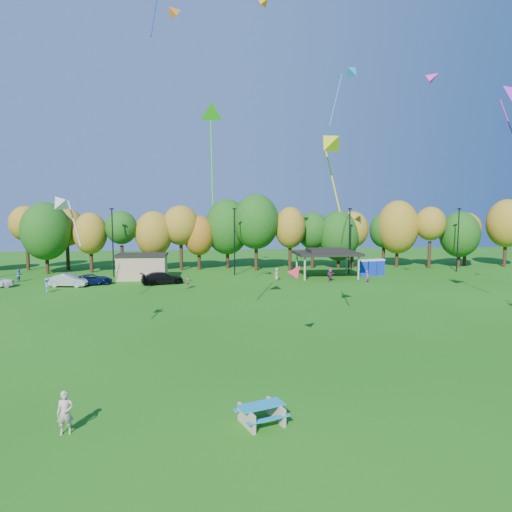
{
  "coord_description": "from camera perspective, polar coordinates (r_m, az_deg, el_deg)",
  "views": [
    {
      "loc": [
        -2.0,
        -21.37,
        8.92
      ],
      "look_at": [
        1.09,
        6.0,
        6.1
      ],
      "focal_mm": 32.0,
      "sensor_mm": 36.0,
      "label": 1
    }
  ],
  "objects": [
    {
      "name": "kite_5",
      "position": [
        46.21,
        21.3,
        20.17
      ],
      "size": [
        1.72,
        1.63,
        1.4
      ],
      "color": "#F729AD"
    },
    {
      "name": "kite_6",
      "position": [
        30.23,
        -23.36,
        6.21
      ],
      "size": [
        2.01,
        1.76,
        3.45
      ],
      "color": "#B9B9B9"
    },
    {
      "name": "pavilion",
      "position": [
        60.79,
        8.85,
        0.41
      ],
      "size": [
        8.2,
        6.2,
        3.77
      ],
      "color": "tan",
      "rests_on": "ground"
    },
    {
      "name": "utility_building",
      "position": [
        60.35,
        -14.01,
        -1.25
      ],
      "size": [
        6.3,
        4.3,
        3.25
      ],
      "color": "tan",
      "rests_on": "ground"
    },
    {
      "name": "far_person_4",
      "position": [
        57.25,
        9.25,
        -2.32
      ],
      "size": [
        1.47,
        1.51,
        1.73
      ],
      "primitive_type": "imported",
      "rotation": [
        0.0,
        0.0,
        0.81
      ],
      "color": "#923D6A",
      "rests_on": "ground"
    },
    {
      "name": "car_d",
      "position": [
        55.82,
        -11.63,
        -2.71
      ],
      "size": [
        5.39,
        3.44,
        1.45
      ],
      "primitive_type": "imported",
      "rotation": [
        0.0,
        0.0,
        1.88
      ],
      "color": "black",
      "rests_on": "ground"
    },
    {
      "name": "far_person_1",
      "position": [
        57.6,
        2.61,
        -2.28
      ],
      "size": [
        0.89,
        0.9,
        1.56
      ],
      "primitive_type": "imported",
      "rotation": [
        0.0,
        0.0,
        3.95
      ],
      "color": "#929164",
      "rests_on": "ground"
    },
    {
      "name": "ground",
      "position": [
        23.24,
        -1.05,
        -16.72
      ],
      "size": [
        160.0,
        160.0,
        0.0
      ],
      "primitive_type": "plane",
      "color": "#19600F",
      "rests_on": "ground"
    },
    {
      "name": "car_b",
      "position": [
        57.11,
        -22.4,
        -2.83
      ],
      "size": [
        4.67,
        2.29,
        1.47
      ],
      "primitive_type": "imported",
      "rotation": [
        0.0,
        0.0,
        1.4
      ],
      "color": "#AEAEB4",
      "rests_on": "ground"
    },
    {
      "name": "far_person_0",
      "position": [
        56.68,
        13.74,
        -2.55
      ],
      "size": [
        0.68,
        0.69,
        1.61
      ],
      "primitive_type": "imported",
      "rotation": [
        0.0,
        0.0,
        0.85
      ],
      "color": "#98487D",
      "rests_on": "ground"
    },
    {
      "name": "lamp_posts",
      "position": [
        61.63,
        -2.71,
        2.1
      ],
      "size": [
        64.5,
        0.25,
        9.09
      ],
      "color": "black",
      "rests_on": "ground"
    },
    {
      "name": "kite_1",
      "position": [
        30.65,
        9.05,
        13.96
      ],
      "size": [
        2.2,
        3.39,
        5.61
      ],
      "color": "yellow"
    },
    {
      "name": "tree_line",
      "position": [
        66.96,
        -5.61,
        3.25
      ],
      "size": [
        93.57,
        10.55,
        11.15
      ],
      "color": "black",
      "rests_on": "ground"
    },
    {
      "name": "kite_11",
      "position": [
        40.28,
        29.36,
        17.21
      ],
      "size": [
        4.55,
        4.17,
        8.7
      ],
      "color": "purple"
    },
    {
      "name": "car_c",
      "position": [
        57.47,
        -19.74,
        -2.79
      ],
      "size": [
        5.01,
        3.53,
        1.27
      ],
      "primitive_type": "imported",
      "rotation": [
        0.0,
        0.0,
        1.92
      ],
      "color": "#0A1541",
      "rests_on": "ground"
    },
    {
      "name": "far_person_2",
      "position": [
        52.06,
        -8.51,
        -3.22
      ],
      "size": [
        0.97,
        0.57,
        1.54
      ],
      "primitive_type": "imported",
      "rotation": [
        0.0,
        0.0,
        2.91
      ],
      "color": "#7D8753",
      "rests_on": "ground"
    },
    {
      "name": "far_person_5",
      "position": [
        63.48,
        -27.46,
        -2.15
      ],
      "size": [
        0.9,
        0.98,
        1.62
      ],
      "primitive_type": "imported",
      "rotation": [
        0.0,
        0.0,
        1.11
      ],
      "color": "#5364B7",
      "rests_on": "ground"
    },
    {
      "name": "kite_8",
      "position": [
        28.78,
        5.08,
        -1.88
      ],
      "size": [
        1.28,
        1.0,
        1.18
      ],
      "color": "red"
    },
    {
      "name": "porta_potties",
      "position": [
        63.7,
        14.19,
        -1.38
      ],
      "size": [
        3.75,
        1.74,
        2.18
      ],
      "color": "#0D2DAD",
      "rests_on": "ground"
    },
    {
      "name": "kite_3",
      "position": [
        51.19,
        11.96,
        21.66
      ],
      "size": [
        3.44,
        2.95,
        6.47
      ],
      "color": "#238BE0"
    },
    {
      "name": "kite_2",
      "position": [
        46.59,
        0.7,
        29.26
      ],
      "size": [
        1.65,
        1.6,
        1.33
      ],
      "color": "orange"
    },
    {
      "name": "picnic_table",
      "position": [
        20.11,
        0.68,
        -18.96
      ],
      "size": [
        2.33,
        2.13,
        0.83
      ],
      "rotation": [
        0.0,
        0.0,
        0.35
      ],
      "color": "tan",
      "rests_on": "ground"
    },
    {
      "name": "kite_7",
      "position": [
        32.73,
        -5.63,
        17.65
      ],
      "size": [
        1.75,
        4.47,
        7.59
      ],
      "color": "green"
    },
    {
      "name": "far_person_3",
      "position": [
        53.99,
        -24.64,
        -3.34
      ],
      "size": [
        0.98,
        1.18,
        1.59
      ],
      "primitive_type": "imported",
      "rotation": [
        0.0,
        0.0,
        2.03
      ],
      "color": "teal",
      "rests_on": "ground"
    },
    {
      "name": "kite_14",
      "position": [
        53.31,
        -9.96,
        27.87
      ],
      "size": [
        2.26,
        2.16,
        1.83
      ],
      "color": "orange"
    },
    {
      "name": "kite_flyer",
      "position": [
        20.59,
        -22.74,
        -17.62
      ],
      "size": [
        0.7,
        0.52,
        1.75
      ],
      "primitive_type": "imported",
      "rotation": [
        0.0,
        0.0,
        0.16
      ],
      "color": "#CCA999",
      "rests_on": "ground"
    }
  ]
}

